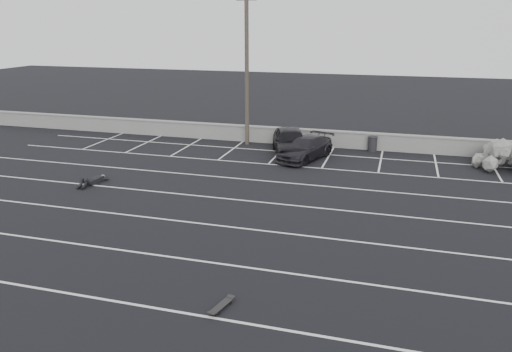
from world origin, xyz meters
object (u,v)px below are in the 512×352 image
(car_left, at_px, (290,141))
(trash_bin, at_px, (372,144))
(car_right, at_px, (305,148))
(skateboard, at_px, (221,306))
(utility_pole, at_px, (247,69))
(person, at_px, (96,177))

(car_left, bearing_deg, trash_bin, 6.70)
(car_right, bearing_deg, skateboard, -68.17)
(car_right, distance_m, skateboard, 16.21)
(car_right, relative_size, skateboard, 4.72)
(utility_pole, height_order, person, utility_pole)
(trash_bin, bearing_deg, skateboard, -98.54)
(car_left, relative_size, trash_bin, 5.19)
(car_right, xyz_separation_m, person, (-9.09, -7.21, -0.39))
(car_right, distance_m, person, 11.61)
(car_right, height_order, utility_pole, utility_pole)
(utility_pole, bearing_deg, car_left, -28.98)
(skateboard, bearing_deg, car_left, 109.87)
(car_left, distance_m, utility_pole, 5.45)
(trash_bin, relative_size, person, 0.37)
(car_left, xyz_separation_m, trash_bin, (4.65, 2.20, -0.35))
(person, distance_m, skateboard, 13.32)
(trash_bin, height_order, skateboard, trash_bin)
(car_right, relative_size, trash_bin, 4.75)
(trash_bin, bearing_deg, car_left, -154.70)
(trash_bin, distance_m, person, 16.25)
(trash_bin, distance_m, skateboard, 19.31)
(skateboard, bearing_deg, car_right, 106.51)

